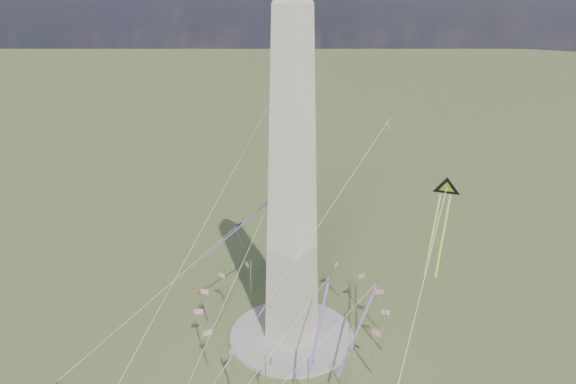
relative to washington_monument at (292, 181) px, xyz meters
The scene contains 12 objects.
ground 47.95m from the washington_monument, ahead, with size 2000.00×2000.00×0.00m, color #495329.
plaza 47.55m from the washington_monument, ahead, with size 36.00×36.00×0.80m, color #B0A9A1.
washington_monument is the anchor object (origin of this frame).
flagpole_ring 40.68m from the washington_monument, 169.63° to the right, with size 54.40×54.40×13.00m.
person_west 78.65m from the washington_monument, 123.93° to the right, with size 0.83×0.64×1.70m, color gray.
kite_delta_black 38.00m from the washington_monument, 15.48° to the left, with size 9.93×20.63×16.80m.
kite_diamond_purple 39.13m from the washington_monument, 161.13° to the left, with size 2.06×2.96×8.72m.
kite_streamer_left 33.08m from the washington_monument, 30.49° to the right, with size 8.58×19.54×14.07m.
kite_streamer_mid 19.45m from the washington_monument, behind, with size 9.53×20.07×14.62m.
kite_streamer_right 39.13m from the washington_monument, ahead, with size 3.62×23.34×16.03m.
kite_small_red 53.80m from the washington_monument, 134.27° to the left, with size 1.75×1.65×4.91m.
kite_small_white 41.37m from the washington_monument, 80.19° to the left, with size 1.27×1.97×4.32m.
Camera 1 is at (73.82, -100.15, 91.93)m, focal length 32.00 mm.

